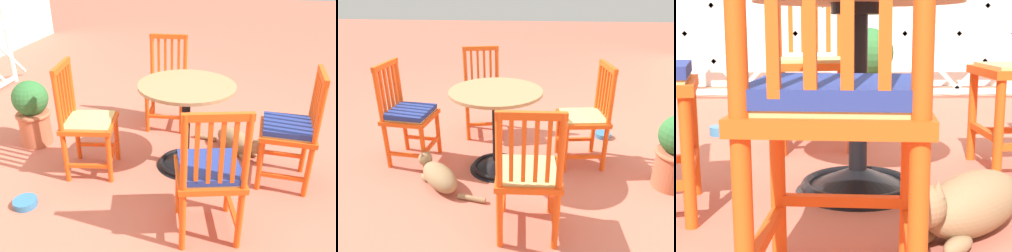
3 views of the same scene
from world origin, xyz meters
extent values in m
plane|color=#BC604C|center=(0.00, 0.00, 0.00)|extent=(24.00, 24.00, 0.00)
cube|color=silver|center=(0.19, 2.60, 0.06)|extent=(3.36, 0.04, 0.05)
cube|color=silver|center=(-1.25, 2.60, 0.57)|extent=(1.03, 0.02, 1.03)
cube|color=silver|center=(-0.77, 2.60, 0.57)|extent=(1.03, 0.02, 1.03)
cube|color=silver|center=(-0.29, 2.60, 0.57)|extent=(1.03, 0.02, 1.03)
cube|color=silver|center=(0.19, 2.60, 0.57)|extent=(1.03, 0.02, 1.03)
cube|color=silver|center=(0.67, 2.60, 0.57)|extent=(1.03, 0.02, 1.03)
cube|color=silver|center=(1.15, 2.60, 0.57)|extent=(1.03, 0.02, 1.03)
cube|color=silver|center=(-1.25, 2.60, 0.57)|extent=(1.03, 0.02, 1.03)
cube|color=silver|center=(-0.77, 2.60, 0.57)|extent=(1.03, 0.02, 1.03)
cube|color=silver|center=(-0.29, 2.60, 0.57)|extent=(1.03, 0.02, 1.03)
cube|color=silver|center=(0.19, 2.60, 0.57)|extent=(1.03, 0.02, 1.03)
cube|color=silver|center=(0.67, 2.60, 0.57)|extent=(1.03, 0.02, 1.03)
cube|color=silver|center=(1.15, 2.60, 0.57)|extent=(1.03, 0.02, 1.03)
cone|color=black|center=(0.13, -0.03, 0.05)|extent=(0.48, 0.48, 0.10)
torus|color=black|center=(0.13, -0.03, 0.03)|extent=(0.44, 0.44, 0.04)
cylinder|color=black|center=(0.13, -0.03, 0.37)|extent=(0.07, 0.07, 0.66)
cylinder|color=black|center=(0.13, -0.03, 0.68)|extent=(0.20, 0.20, 0.04)
cylinder|color=#E04C14|center=(-0.11, -0.62, 0.23)|extent=(0.04, 0.04, 0.45)
cylinder|color=#E04C14|center=(0.23, -0.65, 0.23)|extent=(0.04, 0.04, 0.45)
cylinder|color=#E04C14|center=(-0.14, -0.96, 0.46)|extent=(0.04, 0.04, 0.91)
cylinder|color=#E04C14|center=(0.20, -0.99, 0.46)|extent=(0.04, 0.04, 0.91)
cube|color=#E04C14|center=(-0.13, -0.79, 0.14)|extent=(0.06, 0.34, 0.03)
cube|color=#E04C14|center=(0.21, -0.82, 0.14)|extent=(0.06, 0.34, 0.03)
cube|color=#E04C14|center=(0.06, -0.63, 0.17)|extent=(0.34, 0.06, 0.03)
cube|color=#E04C14|center=(0.04, -0.80, 0.43)|extent=(0.44, 0.44, 0.04)
cube|color=tan|center=(0.04, -0.80, 0.45)|extent=(0.38, 0.38, 0.02)
cube|color=navy|center=(0.04, -0.80, 0.48)|extent=(0.39, 0.39, 0.04)
cylinder|color=#E04C14|center=(0.71, 0.09, 0.23)|extent=(0.04, 0.04, 0.45)
cylinder|color=#E04C14|center=(0.69, 0.43, 0.23)|extent=(0.04, 0.04, 0.45)
cube|color=#E04C14|center=(0.86, 0.43, 0.14)|extent=(0.34, 0.04, 0.03)
cube|color=#E04C14|center=(0.70, 0.26, 0.17)|extent=(0.04, 0.34, 0.03)
cylinder|color=#E04C14|center=(0.13, 0.57, 0.23)|extent=(0.04, 0.04, 0.45)
cylinder|color=#E04C14|center=(-0.21, 0.52, 0.23)|extent=(0.04, 0.04, 0.45)
cylinder|color=#E04C14|center=(0.08, 0.90, 0.46)|extent=(0.04, 0.04, 0.91)
cylinder|color=#E04C14|center=(-0.26, 0.86, 0.46)|extent=(0.04, 0.04, 0.91)
cube|color=#E04C14|center=(0.10, 0.73, 0.14)|extent=(0.07, 0.34, 0.03)
cube|color=#E04C14|center=(-0.23, 0.69, 0.14)|extent=(0.07, 0.34, 0.03)
cube|color=#E04C14|center=(-0.04, 0.54, 0.17)|extent=(0.34, 0.07, 0.03)
cube|color=#E04C14|center=(-0.07, 0.71, 0.43)|extent=(0.45, 0.45, 0.04)
cube|color=tan|center=(-0.07, 0.71, 0.45)|extent=(0.39, 0.39, 0.02)
cube|color=#E04C14|center=(0.01, 0.89, 0.68)|extent=(0.03, 0.02, 0.39)
cube|color=#E04C14|center=(-0.05, 0.88, 0.68)|extent=(0.03, 0.02, 0.39)
cube|color=#E04C14|center=(-0.12, 0.88, 0.68)|extent=(0.03, 0.02, 0.39)
cube|color=#E04C14|center=(-0.19, 0.87, 0.68)|extent=(0.03, 0.02, 0.39)
cylinder|color=#E04C14|center=(-0.48, -0.06, 0.23)|extent=(0.04, 0.04, 0.45)
cylinder|color=#E04C14|center=(-0.41, -0.39, 0.23)|extent=(0.04, 0.04, 0.45)
cube|color=#E04C14|center=(-0.45, -0.22, 0.17)|extent=(0.10, 0.34, 0.03)
ellipsoid|color=#8E704C|center=(0.46, -0.45, 0.10)|extent=(0.46, 0.45, 0.19)
ellipsoid|color=silver|center=(0.39, -0.52, 0.08)|extent=(0.23, 0.23, 0.14)
sphere|color=#8E704C|center=(0.28, -0.62, 0.15)|extent=(0.12, 0.12, 0.12)
ellipsoid|color=silver|center=(0.25, -0.65, 0.14)|extent=(0.07, 0.07, 0.04)
cone|color=#8E704C|center=(0.31, -0.64, 0.20)|extent=(0.04, 0.04, 0.04)
cone|color=#8E704C|center=(0.27, -0.59, 0.20)|extent=(0.04, 0.04, 0.04)
ellipsoid|color=#8E704C|center=(0.38, -0.60, 0.03)|extent=(0.13, 0.12, 0.05)
ellipsoid|color=#8E704C|center=(0.30, -0.52, 0.03)|extent=(0.13, 0.12, 0.05)
cylinder|color=#8E704C|center=(0.62, -0.16, 0.02)|extent=(0.08, 0.22, 0.04)
cylinder|color=#B25B3D|center=(0.27, 1.41, 0.16)|extent=(0.28, 0.28, 0.32)
torus|color=#B25B3D|center=(0.27, 1.41, 0.30)|extent=(0.32, 0.32, 0.04)
sphere|color=#2D6B33|center=(0.27, 1.41, 0.46)|extent=(0.32, 0.32, 0.32)
cylinder|color=teal|center=(-0.60, 1.03, 0.03)|extent=(0.17, 0.17, 0.05)
camera|label=1|loc=(-2.42, -0.32, 1.65)|focal=37.68mm
camera|label=2|loc=(2.57, 0.28, 1.52)|focal=34.14mm
camera|label=3|loc=(0.03, -1.90, 0.61)|focal=54.09mm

